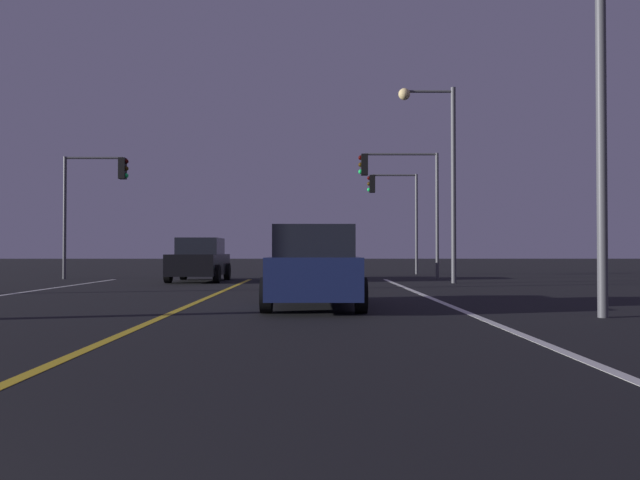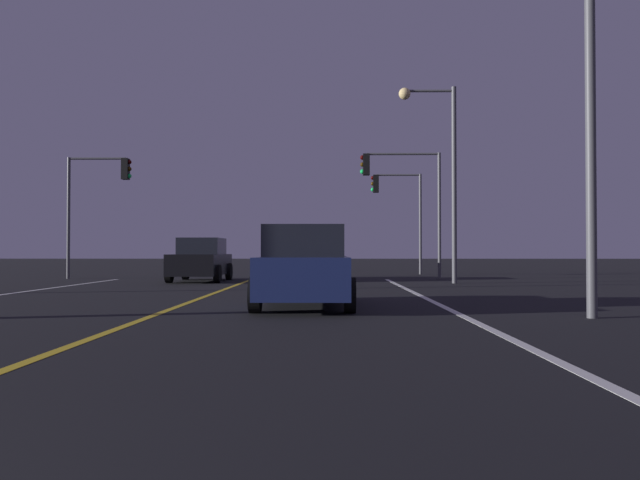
# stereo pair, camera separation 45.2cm
# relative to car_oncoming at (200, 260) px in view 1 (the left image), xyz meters

# --- Properties ---
(lane_edge_right) EXTENTS (0.16, 31.57, 0.01)m
(lane_edge_right) POSITION_rel_car_oncoming_xyz_m (7.45, -14.26, -0.82)
(lane_edge_right) COLOR silver
(lane_edge_right) RESTS_ON ground
(lane_center_divider) EXTENTS (0.16, 31.57, 0.01)m
(lane_center_divider) POSITION_rel_car_oncoming_xyz_m (1.82, -14.26, -0.82)
(lane_center_divider) COLOR gold
(lane_center_divider) RESTS_ON ground
(car_oncoming) EXTENTS (2.02, 4.30, 1.70)m
(car_oncoming) POSITION_rel_car_oncoming_xyz_m (0.00, 0.00, 0.00)
(car_oncoming) COLOR black
(car_oncoming) RESTS_ON ground
(car_ahead_far) EXTENTS (2.02, 4.30, 1.70)m
(car_ahead_far) POSITION_rel_car_oncoming_xyz_m (3.97, 1.08, 0.00)
(car_ahead_far) COLOR black
(car_ahead_far) RESTS_ON ground
(car_lead_same_lane) EXTENTS (2.02, 4.30, 1.70)m
(car_lead_same_lane) POSITION_rel_car_oncoming_xyz_m (4.52, -11.49, 0.00)
(car_lead_same_lane) COLOR black
(car_lead_same_lane) RESTS_ON ground
(traffic_light_near_right) EXTENTS (3.43, 0.36, 5.37)m
(traffic_light_near_right) POSITION_rel_car_oncoming_xyz_m (8.11, 2.02, 3.19)
(traffic_light_near_right) COLOR #4C4C51
(traffic_light_near_right) RESTS_ON ground
(traffic_light_near_left) EXTENTS (2.76, 0.36, 5.20)m
(traffic_light_near_left) POSITION_rel_car_oncoming_xyz_m (-4.80, 2.02, 3.03)
(traffic_light_near_left) COLOR #4C4C51
(traffic_light_near_left) RESTS_ON ground
(traffic_light_far_right) EXTENTS (2.60, 0.36, 5.14)m
(traffic_light_far_right) POSITION_rel_car_oncoming_xyz_m (8.51, 7.52, 2.98)
(traffic_light_far_right) COLOR #4C4C51
(traffic_light_far_right) RESTS_ON ground
(street_lamp_right_near) EXTENTS (2.45, 0.44, 8.23)m
(street_lamp_right_near) POSITION_rel_car_oncoming_xyz_m (9.09, -13.62, 4.40)
(street_lamp_right_near) COLOR #4C4C51
(street_lamp_right_near) RESTS_ON ground
(street_lamp_right_far) EXTENTS (2.12, 0.44, 7.24)m
(street_lamp_right_far) POSITION_rel_car_oncoming_xyz_m (9.14, -1.58, 3.83)
(street_lamp_right_far) COLOR #4C4C51
(street_lamp_right_far) RESTS_ON ground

